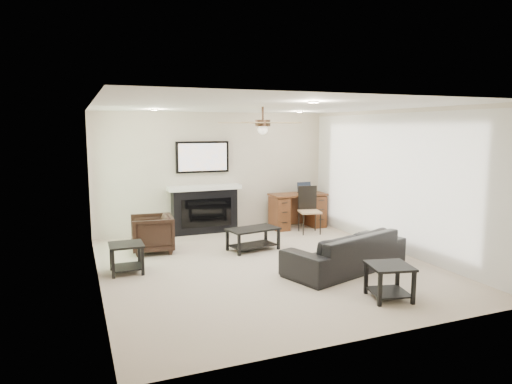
{
  "coord_description": "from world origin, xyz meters",
  "views": [
    {
      "loc": [
        -2.75,
        -6.48,
        2.17
      ],
      "look_at": [
        0.05,
        0.5,
        1.12
      ],
      "focal_mm": 32.0,
      "sensor_mm": 36.0,
      "label": 1
    }
  ],
  "objects_px": {
    "armchair": "(152,234)",
    "coffee_table": "(253,239)",
    "fireplace_unit": "(205,188)",
    "desk": "(298,211)",
    "sofa": "(345,251)"
  },
  "relations": [
    {
      "from": "fireplace_unit",
      "to": "desk",
      "type": "relative_size",
      "value": 1.57
    },
    {
      "from": "fireplace_unit",
      "to": "desk",
      "type": "bearing_deg",
      "value": -7.84
    },
    {
      "from": "sofa",
      "to": "fireplace_unit",
      "type": "bearing_deg",
      "value": -85.04
    },
    {
      "from": "sofa",
      "to": "armchair",
      "type": "distance_m",
      "value": 3.37
    },
    {
      "from": "coffee_table",
      "to": "fireplace_unit",
      "type": "xyz_separation_m",
      "value": [
        -0.43,
        1.64,
        0.75
      ]
    },
    {
      "from": "sofa",
      "to": "fireplace_unit",
      "type": "height_order",
      "value": "fireplace_unit"
    },
    {
      "from": "fireplace_unit",
      "to": "desk",
      "type": "height_order",
      "value": "fireplace_unit"
    },
    {
      "from": "sofa",
      "to": "armchair",
      "type": "xyz_separation_m",
      "value": [
        -2.6,
        2.15,
        0.03
      ]
    },
    {
      "from": "armchair",
      "to": "desk",
      "type": "distance_m",
      "value": 3.38
    },
    {
      "from": "fireplace_unit",
      "to": "desk",
      "type": "xyz_separation_m",
      "value": [
        2.02,
        -0.28,
        -0.57
      ]
    },
    {
      "from": "fireplace_unit",
      "to": "sofa",
      "type": "bearing_deg",
      "value": -67.63
    },
    {
      "from": "armchair",
      "to": "coffee_table",
      "type": "xyz_separation_m",
      "value": [
        1.7,
        -0.55,
        -0.13
      ]
    },
    {
      "from": "coffee_table",
      "to": "fireplace_unit",
      "type": "height_order",
      "value": "fireplace_unit"
    },
    {
      "from": "desk",
      "to": "fireplace_unit",
      "type": "bearing_deg",
      "value": 172.16
    },
    {
      "from": "armchair",
      "to": "desk",
      "type": "relative_size",
      "value": 0.59
    }
  ]
}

